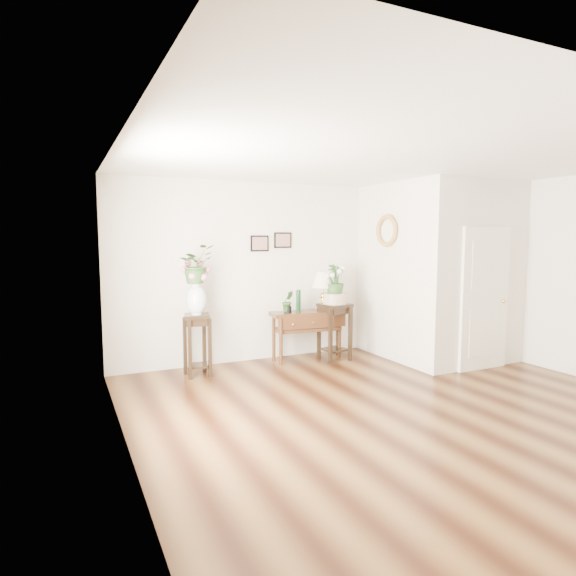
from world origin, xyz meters
TOP-DOWN VIEW (x-y plane):
  - floor at (0.00, 0.00)m, footprint 6.00×5.50m
  - ceiling at (0.00, 0.00)m, footprint 6.00×5.50m
  - wall_back at (0.00, 2.75)m, footprint 6.00×0.02m
  - wall_left at (-3.00, 0.00)m, footprint 0.02×5.50m
  - partition at (2.10, 1.77)m, footprint 1.80×1.95m
  - door at (2.10, 0.78)m, footprint 0.90×0.05m
  - art_print_left at (-0.65, 2.73)m, footprint 0.30×0.02m
  - art_print_right at (-0.25, 2.73)m, footprint 0.30×0.02m
  - wall_ornament at (1.16, 1.90)m, footprint 0.07×0.51m
  - console_table at (0.02, 2.39)m, footprint 1.20×0.52m
  - table_lamp at (0.31, 2.39)m, footprint 0.48×0.48m
  - green_vase at (-0.14, 2.39)m, footprint 0.08×0.08m
  - potted_plant at (-0.32, 2.39)m, footprint 0.19×0.16m
  - plant_stand_a at (-1.80, 2.25)m, footprint 0.41×0.41m
  - porcelain_vase at (-1.80, 2.25)m, footprint 0.36×0.36m
  - lily_arrangement at (-1.80, 2.25)m, footprint 0.61×0.58m
  - plant_stand_b at (0.42, 2.22)m, footprint 0.50×0.50m
  - ceramic_bowl at (0.42, 2.22)m, footprint 0.48×0.48m
  - narcissus at (0.42, 2.22)m, footprint 0.35×0.35m

SIDE VIEW (x-z plane):
  - floor at x=0.00m, z-range -0.01..0.01m
  - console_table at x=0.02m, z-range 0.00..0.78m
  - plant_stand_a at x=-1.80m, z-range 0.00..0.88m
  - plant_stand_b at x=0.42m, z-range 0.00..0.90m
  - potted_plant at x=-0.32m, z-range 0.78..1.11m
  - green_vase at x=-0.14m, z-range 0.77..1.12m
  - ceramic_bowl at x=0.42m, z-range 0.89..1.06m
  - door at x=2.10m, z-range 0.00..2.10m
  - porcelain_vase at x=-1.80m, z-range 0.86..1.35m
  - table_lamp at x=0.31m, z-range 0.81..1.44m
  - narcissus at x=0.42m, z-range 1.02..1.52m
  - wall_back at x=0.00m, z-range 0.00..2.80m
  - wall_left at x=-3.00m, z-range 0.00..2.80m
  - partition at x=2.10m, z-range 0.00..2.80m
  - lily_arrangement at x=-1.80m, z-range 1.28..1.81m
  - art_print_left at x=-0.65m, z-range 1.73..1.98m
  - art_print_right at x=-0.25m, z-range 1.77..2.02m
  - wall_ornament at x=1.16m, z-range 1.79..2.30m
  - ceiling at x=0.00m, z-range 2.79..2.81m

